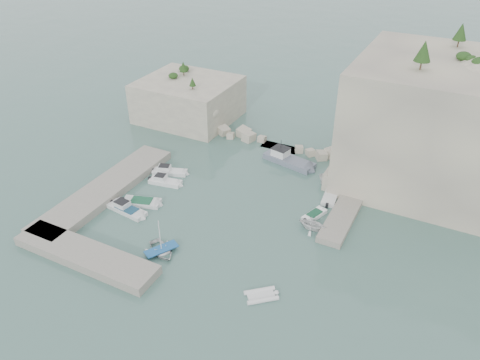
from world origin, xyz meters
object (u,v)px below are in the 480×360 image
at_px(motorboat_b, 166,184).
at_px(tender_east_d, 335,187).
at_px(rowboat, 162,252).
at_px(work_boat, 289,163).
at_px(motorboat_c, 142,204).
at_px(tender_east_c, 331,197).
at_px(motorboat_d, 127,212).
at_px(motorboat_a, 170,174).
at_px(tender_east_b, 314,217).
at_px(tender_east_a, 312,229).
at_px(inflatable_dinghy, 261,297).

xyz_separation_m(motorboat_b, tender_east_d, (21.62, 10.17, 0.00)).
height_order(rowboat, work_boat, work_boat).
bearing_deg(motorboat_c, tender_east_c, 13.29).
xyz_separation_m(motorboat_d, motorboat_b, (0.52, 7.82, 0.00)).
relative_size(motorboat_a, tender_east_b, 1.36).
xyz_separation_m(motorboat_d, work_boat, (13.88, 21.09, 0.00)).
relative_size(tender_east_a, work_boat, 0.40).
bearing_deg(tender_east_c, tender_east_b, 168.14).
bearing_deg(motorboat_c, rowboat, -57.79).
xyz_separation_m(inflatable_dinghy, tender_east_a, (0.84, 12.95, 0.00)).
xyz_separation_m(rowboat, inflatable_dinghy, (13.04, -1.02, 0.00)).
bearing_deg(work_boat, tender_east_c, -22.66).
distance_m(motorboat_d, tender_east_b, 23.99).
xyz_separation_m(motorboat_c, tender_east_a, (21.83, 5.16, 0.00)).
relative_size(motorboat_c, motorboat_d, 0.89).
bearing_deg(motorboat_a, motorboat_d, -106.55).
height_order(motorboat_b, tender_east_c, motorboat_b).
relative_size(motorboat_b, tender_east_c, 0.93).
bearing_deg(motorboat_d, rowboat, -20.67).
bearing_deg(motorboat_a, tender_east_b, -20.32).
height_order(motorboat_c, motorboat_b, motorboat_b).
bearing_deg(tender_east_c, work_boat, 48.80).
bearing_deg(rowboat, motorboat_d, 91.33).
bearing_deg(tender_east_d, tender_east_a, 175.26).
distance_m(motorboat_a, tender_east_c, 23.33).
bearing_deg(motorboat_b, work_boat, 35.14).
xyz_separation_m(motorboat_d, tender_east_a, (22.44, 7.43, 0.00)).
relative_size(tender_east_c, tender_east_d, 1.13).
relative_size(tender_east_a, tender_east_d, 0.73).
bearing_deg(motorboat_c, work_boat, 37.45).
xyz_separation_m(motorboat_b, tender_east_c, (21.84, 7.35, 0.00)).
bearing_deg(motorboat_c, tender_east_b, 2.49).
bearing_deg(rowboat, motorboat_b, 62.18).
bearing_deg(inflatable_dinghy, tender_east_a, 45.72).
distance_m(motorboat_a, tender_east_a, 23.11).
bearing_deg(motorboat_b, motorboat_a, 101.65).
bearing_deg(inflatable_dinghy, motorboat_c, 119.07).
bearing_deg(motorboat_d, motorboat_a, 99.69).
bearing_deg(motorboat_b, rowboat, -66.54).
bearing_deg(work_boat, rowboat, -89.42).
bearing_deg(inflatable_dinghy, motorboat_d, 125.12).
height_order(motorboat_d, tender_east_c, motorboat_d).
distance_m(motorboat_a, rowboat, 17.40).
distance_m(motorboat_c, tender_east_c, 25.27).
bearing_deg(motorboat_a, tender_east_a, -26.53).
bearing_deg(tender_east_c, inflatable_dinghy, 171.69).
relative_size(motorboat_c, motorboat_b, 1.08).
relative_size(motorboat_b, tender_east_d, 1.05).
distance_m(motorboat_d, tender_east_a, 23.64).
bearing_deg(tender_east_b, motorboat_c, 128.65).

